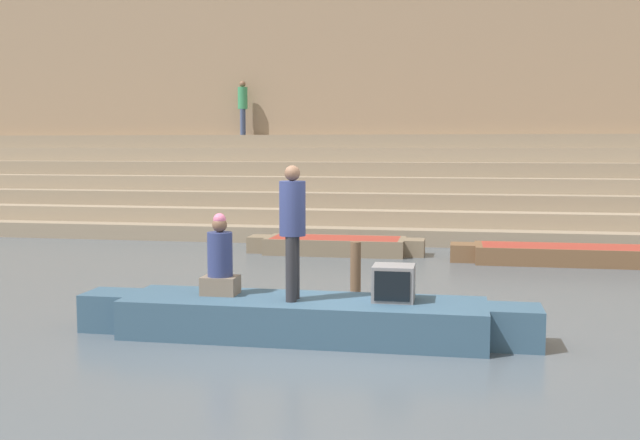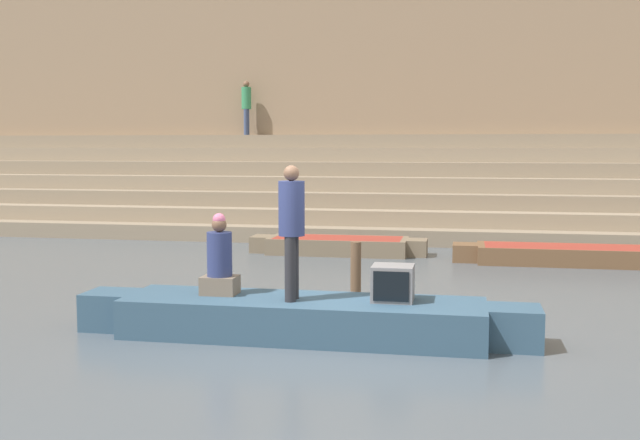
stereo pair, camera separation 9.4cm
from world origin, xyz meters
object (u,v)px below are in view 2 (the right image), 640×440
Objects in this scene: rowboat_main at (302,317)px; person_rowing at (220,262)px; mooring_post at (356,276)px; tv_set at (393,283)px; person_standing at (292,223)px; person_on_steps at (246,104)px; moored_boat_distant at (338,245)px; moored_boat_shore at (568,254)px.

person_rowing reaches higher than rowboat_main.
rowboat_main is at bearing -105.27° from mooring_post.
person_rowing is at bearing -177.08° from tv_set.
person_rowing is at bearing -176.83° from person_standing.
rowboat_main is 5.71× the size of mooring_post.
mooring_post is (0.57, 1.76, -0.97)m from person_standing.
mooring_post is (1.59, 1.56, -0.41)m from person_rowing.
person_on_steps reaches higher than mooring_post.
person_standing is at bearing -107.89° from mooring_post.
moored_boat_distant is at bearing 97.25° from rowboat_main.
mooring_post is 0.62× the size of person_on_steps.
mooring_post is at bearing 86.53° from person_standing.
rowboat_main is at bearing 111.16° from person_on_steps.
tv_set is 7.68m from moored_boat_distant.
moored_boat_distant is at bearing 125.48° from person_on_steps.
person_rowing is 8.69m from moored_boat_shore.
moored_boat_shore is (3.03, 6.84, -0.52)m from tv_set.
person_rowing is 2.07× the size of tv_set.
moored_boat_distant is at bearing 102.00° from mooring_post.
person_on_steps is at bearing 110.43° from person_rowing.
rowboat_main is 14.56m from person_on_steps.
moored_boat_distant is 3.90× the size of mooring_post.
person_on_steps is (-3.51, 13.24, 2.84)m from person_rowing.
rowboat_main is at bearing -90.09° from moored_boat_distant.
moored_boat_shore is (4.17, 6.95, -0.06)m from rowboat_main.
tv_set is 0.13× the size of moored_boat_distant.
mooring_post reaches higher than moored_boat_shore.
mooring_post is at bearing 115.55° from person_on_steps.
moored_boat_shore is 11.47m from person_on_steps.
person_standing is 1.65× the size of mooring_post.
rowboat_main is 3.47× the size of person_standing.
person_on_steps reaches higher than moored_boat_distant.
mooring_post is 13.16m from person_on_steps.
person_standing is at bearing -125.79° from moored_boat_shore.
moored_boat_shore is 6.47m from mooring_post.
tv_set is at bearing -118.33° from moored_boat_shore.
person_on_steps is (-3.86, 5.82, 3.57)m from moored_boat_distant.
tv_set is 0.50× the size of mooring_post.
rowboat_main is 1.25× the size of moored_boat_shore.
person_rowing reaches higher than tv_set.
moored_boat_distant is 2.43× the size of person_on_steps.
person_standing is at bearing 110.60° from person_on_steps.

